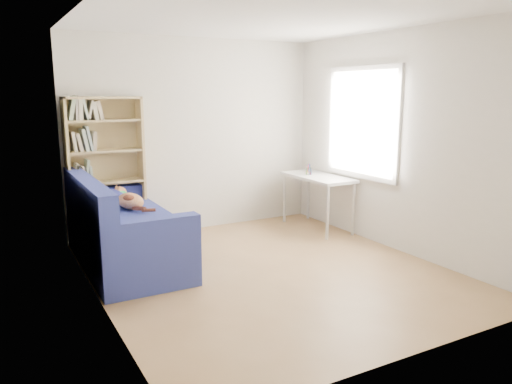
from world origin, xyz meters
TOP-DOWN VIEW (x-y plane):
  - ground at (0.00, 0.00)m, footprint 4.00×4.00m
  - room_shell at (0.10, 0.03)m, footprint 3.54×4.04m
  - sofa at (-1.30, 0.99)m, footprint 0.96×2.01m
  - bookshelf at (-1.25, 1.84)m, footprint 0.92×0.29m
  - desk at (1.47, 1.18)m, footprint 0.52×1.14m
  - pen_cup at (1.41, 1.32)m, footprint 0.08×0.08m

SIDE VIEW (x-z plane):
  - ground at x=0.00m, z-range 0.00..0.00m
  - sofa at x=-1.30m, z-range -0.13..0.87m
  - desk at x=1.47m, z-range 0.30..1.05m
  - pen_cup at x=1.41m, z-range 0.73..0.89m
  - bookshelf at x=-1.25m, z-range -0.07..1.76m
  - room_shell at x=0.10m, z-range 0.33..2.95m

